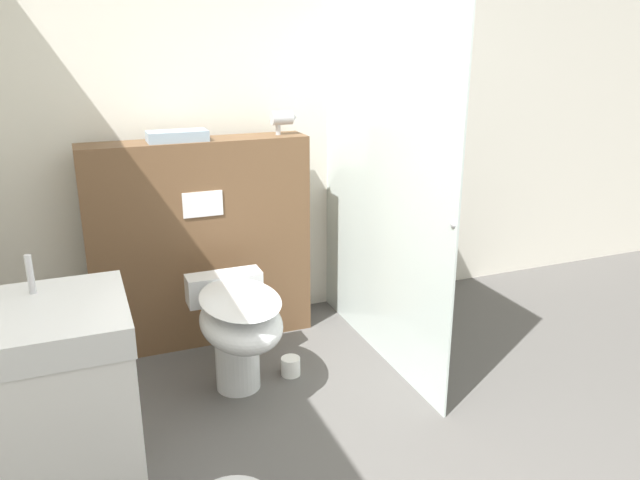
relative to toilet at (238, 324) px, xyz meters
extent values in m
cube|color=silver|center=(0.27, 0.92, 0.87)|extent=(8.00, 0.06, 2.50)
cube|color=brown|center=(-0.03, 0.67, 0.22)|extent=(1.26, 0.24, 1.20)
cube|color=white|center=(-0.03, 0.55, 0.48)|extent=(0.22, 0.01, 0.14)
cube|color=silver|center=(0.84, 0.15, 0.62)|extent=(0.01, 1.48, 1.99)
sphere|color=#B2B2B7|center=(0.84, -0.56, 0.58)|extent=(0.04, 0.04, 0.04)
cylinder|color=white|center=(0.00, 0.05, -0.18)|extent=(0.23, 0.23, 0.39)
ellipsoid|color=white|center=(0.00, -0.06, 0.04)|extent=(0.39, 0.59, 0.22)
ellipsoid|color=white|center=(0.00, -0.06, 0.16)|extent=(0.38, 0.57, 0.02)
cube|color=white|center=(0.00, 0.27, 0.09)|extent=(0.39, 0.13, 0.16)
cube|color=white|center=(-0.85, -0.68, 0.02)|extent=(0.58, 0.52, 0.78)
cube|color=white|center=(-0.85, -0.68, 0.46)|extent=(0.59, 0.53, 0.11)
cylinder|color=silver|center=(-0.85, -0.54, 0.58)|extent=(0.02, 0.02, 0.14)
cylinder|color=#B7B7BC|center=(0.47, 0.67, 0.91)|extent=(0.12, 0.08, 0.08)
cone|color=#B7B7BC|center=(0.54, 0.67, 0.91)|extent=(0.03, 0.07, 0.07)
cylinder|color=#B7B7BC|center=(0.45, 0.67, 0.86)|extent=(0.03, 0.03, 0.09)
cube|color=#8C9EAD|center=(-0.13, 0.65, 0.85)|extent=(0.32, 0.16, 0.06)
cylinder|color=white|center=(0.29, 0.06, -0.33)|extent=(0.10, 0.10, 0.10)
camera|label=1|loc=(-0.66, -2.75, 1.36)|focal=35.00mm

